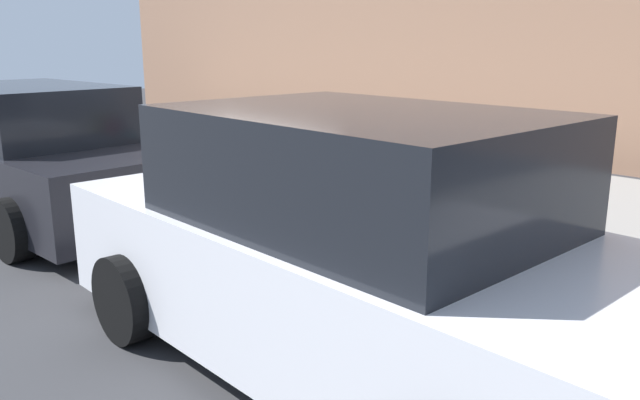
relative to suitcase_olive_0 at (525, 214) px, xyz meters
The scene contains 14 objects.
ground_plane 4.10m from the suitcase_olive_0, 10.55° to the left, with size 40.00×40.00×0.00m, color #333335.
sidewalk_curb 4.39m from the suitcase_olive_0, 23.68° to the right, with size 18.00×5.00×0.14m, color gray.
suitcase_olive_0 is the anchor object (origin of this frame).
suitcase_maroon_1 0.50m from the suitcase_olive_0, ahead, with size 0.41×0.24×0.73m.
suitcase_teal_2 0.96m from the suitcase_olive_0, ahead, with size 0.40×0.22×0.75m.
suitcase_silver_3 1.40m from the suitcase_olive_0, ahead, with size 0.39×0.19×0.75m.
suitcase_black_4 1.85m from the suitcase_olive_0, ahead, with size 0.41×0.22×1.09m.
suitcase_navy_5 2.36m from the suitcase_olive_0, ahead, with size 0.48×0.22×0.83m.
suitcase_red_6 2.84m from the suitcase_olive_0, ahead, with size 0.37×0.21×0.93m.
suitcase_olive_7 3.31m from the suitcase_olive_0, ahead, with size 0.45×0.24×0.81m.
fire_hydrant 4.11m from the suitcase_olive_0, ahead, with size 0.39×0.21×0.83m.
bollard_post 4.68m from the suitcase_olive_0, ahead, with size 0.14×0.14×0.94m, color #333338.
parked_car_white_0 2.61m from the suitcase_olive_0, 95.07° to the left, with size 4.56×2.13×1.70m.
parked_car_charcoal_1 5.66m from the suitcase_olive_0, 27.17° to the left, with size 4.78×2.09×1.59m.
Camera 1 is at (-6.79, 4.68, 2.09)m, focal length 35.96 mm.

